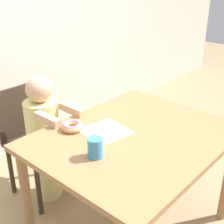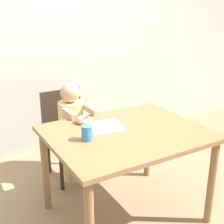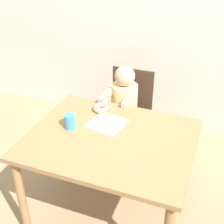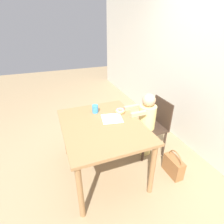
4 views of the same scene
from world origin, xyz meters
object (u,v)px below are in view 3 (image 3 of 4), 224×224
object	(u,v)px
child_figure	(124,114)
handbag	(179,149)
cup	(70,121)
donut	(101,108)
chair	(128,112)

from	to	relation	value
child_figure	handbag	world-z (taller)	child_figure
handbag	cup	distance (m)	1.30
child_figure	donut	distance (m)	0.49
donut	handbag	xyz separation A→B (m)	(0.60, 0.53, -0.64)
donut	cup	world-z (taller)	cup
child_figure	cup	size ratio (longest dim) A/B	9.11
child_figure	donut	bearing A→B (deg)	-98.91
child_figure	cup	world-z (taller)	child_figure
handbag	cup	world-z (taller)	cup
donut	cup	distance (m)	0.34
chair	child_figure	xyz separation A→B (m)	(0.00, -0.12, 0.04)
chair	handbag	size ratio (longest dim) A/B	2.28
donut	handbag	size ratio (longest dim) A/B	0.35
handbag	cup	bearing A→B (deg)	-130.32
donut	child_figure	bearing A→B (deg)	81.09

